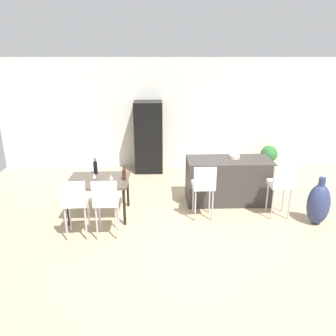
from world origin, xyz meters
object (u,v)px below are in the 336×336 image
(dining_table, at_px, (99,183))
(floor_vase, at_px, (318,204))
(dining_chair_near, at_px, (75,200))
(dining_chair_far, at_px, (106,199))
(refrigerator, at_px, (149,137))
(wine_bottle_end, at_px, (124,174))
(kitchen_island, at_px, (228,180))
(bar_chair_middle, at_px, (282,183))
(wine_glass_middle, at_px, (94,176))
(fruit_bowl, at_px, (235,157))
(bar_chair_left, at_px, (204,184))
(wine_bottle_right, at_px, (95,167))
(wine_glass_left, at_px, (111,177))
(potted_plant, at_px, (269,155))

(dining_table, xyz_separation_m, floor_vase, (4.01, -0.47, -0.27))
(dining_chair_near, xyz_separation_m, dining_chair_far, (0.50, -0.00, 0.00))
(refrigerator, bearing_deg, wine_bottle_end, -98.60)
(dining_chair_far, bearing_deg, kitchen_island, 30.86)
(kitchen_island, bearing_deg, bar_chair_middle, -43.29)
(kitchen_island, distance_m, bar_chair_middle, 1.15)
(wine_glass_middle, bearing_deg, dining_table, 72.92)
(dining_chair_far, height_order, floor_vase, dining_chair_far)
(dining_chair_near, relative_size, floor_vase, 1.16)
(kitchen_island, bearing_deg, fruit_bowl, 30.12)
(bar_chair_middle, bearing_deg, dining_table, 176.73)
(bar_chair_left, xyz_separation_m, wine_bottle_end, (-1.46, 0.16, 0.15))
(dining_table, bearing_deg, wine_bottle_right, 107.31)
(refrigerator, relative_size, fruit_bowl, 8.78)
(dining_table, height_order, wine_glass_middle, wine_glass_middle)
(bar_chair_left, bearing_deg, refrigerator, 110.74)
(wine_glass_middle, distance_m, fruit_bowl, 2.86)
(wine_bottle_right, distance_m, wine_bottle_end, 0.69)
(fruit_bowl, height_order, floor_vase, fruit_bowl)
(wine_glass_left, bearing_deg, potted_plant, 36.28)
(dining_table, height_order, dining_chair_far, dining_chair_far)
(bar_chair_left, xyz_separation_m, potted_plant, (2.18, 2.80, -0.31))
(wine_bottle_right, distance_m, floor_vase, 4.21)
(bar_chair_middle, relative_size, dining_chair_far, 1.00)
(fruit_bowl, bearing_deg, dining_table, -166.49)
(bar_chair_middle, xyz_separation_m, floor_vase, (0.61, -0.28, -0.31))
(wine_bottle_end, relative_size, wine_glass_middle, 1.54)
(wine_bottle_end, distance_m, refrigerator, 2.68)
(dining_chair_far, relative_size, wine_bottle_right, 3.33)
(bar_chair_middle, xyz_separation_m, dining_chair_far, (-3.15, -0.62, 0.00))
(dining_chair_near, xyz_separation_m, potted_plant, (4.38, 3.42, -0.31))
(dining_chair_near, bearing_deg, wine_glass_middle, 72.93)
(dining_chair_far, height_order, potted_plant, dining_chair_far)
(dining_chair_far, height_order, wine_glass_middle, dining_chair_far)
(kitchen_island, xyz_separation_m, fruit_bowl, (0.12, 0.07, 0.50))
(dining_chair_far, xyz_separation_m, floor_vase, (3.75, 0.34, -0.31))
(potted_plant, bearing_deg, kitchen_island, -127.40)
(dining_table, bearing_deg, wine_glass_left, -39.90)
(floor_vase, bearing_deg, fruit_bowl, 139.22)
(wine_bottle_end, xyz_separation_m, refrigerator, (0.40, 2.65, 0.07))
(wine_glass_left, relative_size, fruit_bowl, 0.83)
(bar_chair_middle, distance_m, dining_table, 3.40)
(bar_chair_left, xyz_separation_m, wine_glass_left, (-1.68, -0.03, 0.17))
(wine_bottle_end, distance_m, floor_vase, 3.57)
(kitchen_island, height_order, dining_chair_near, dining_chair_near)
(dining_table, xyz_separation_m, wine_glass_left, (0.27, -0.23, 0.20))
(bar_chair_left, distance_m, floor_vase, 2.09)
(wine_bottle_end, bearing_deg, dining_chair_far, -106.82)
(potted_plant, bearing_deg, wine_bottle_right, -151.62)
(floor_vase, height_order, potted_plant, floor_vase)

